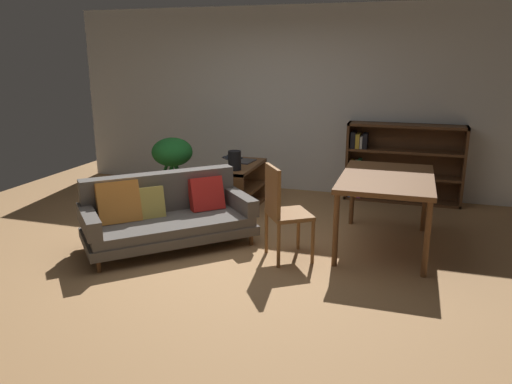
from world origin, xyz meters
name	(u,v)px	position (x,y,z in m)	size (l,w,h in m)	color
ground_plane	(224,250)	(0.00, 0.00, 0.00)	(8.16, 8.16, 0.00)	#A87A4C
back_wall_panel	(288,101)	(0.00, 2.70, 1.35)	(6.80, 0.10, 2.70)	silver
fabric_couch	(165,213)	(-0.68, 0.01, 0.35)	(1.85, 1.82, 0.75)	brown
media_console	(243,187)	(-0.30, 1.48, 0.29)	(0.36, 1.03, 0.60)	brown
open_laptop	(241,160)	(-0.39, 1.68, 0.62)	(0.42, 0.34, 0.07)	#333338
desk_speaker	(235,160)	(-0.30, 1.18, 0.72)	(0.16, 0.16, 0.24)	black
potted_floor_plant	(172,158)	(-1.28, 1.39, 0.65)	(0.56, 0.55, 0.93)	#333338
dining_table	(387,183)	(1.60, 0.62, 0.71)	(0.94, 1.42, 0.79)	brown
dining_chair_near	(282,208)	(0.64, -0.03, 0.54)	(0.57, 0.57, 0.97)	brown
bookshelf	(398,163)	(1.66, 2.52, 0.55)	(1.58, 0.33, 1.10)	#56351E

